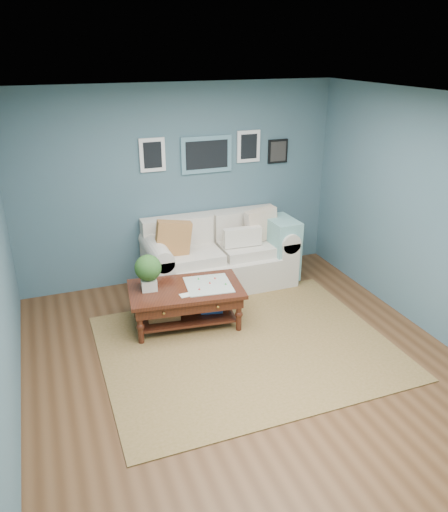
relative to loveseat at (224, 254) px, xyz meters
name	(u,v)px	position (x,y,z in m)	size (l,w,h in m)	color
room_shell	(252,247)	(-0.47, -1.97, 0.93)	(5.00, 5.02, 2.70)	brown
area_rug	(246,347)	(-0.35, -1.63, -0.43)	(3.15, 2.52, 0.01)	brown
loveseat	(224,254)	(0.00, 0.00, 0.00)	(2.07, 0.94, 1.07)	silver
coffee_table	(180,294)	(-0.90, -0.90, -0.02)	(1.41, 0.93, 0.93)	black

